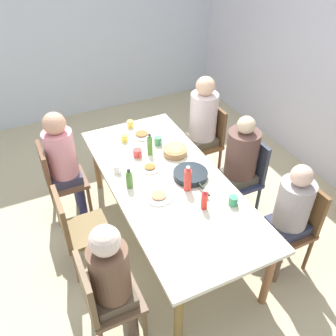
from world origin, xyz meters
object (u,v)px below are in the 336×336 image
(cup_0, at_px, (158,141))
(cup_5, at_px, (130,124))
(chair_2, at_px, (245,174))
(person_5, at_px, (202,120))
(bottle_2, at_px, (204,200))
(plate_1, at_px, (159,196))
(dining_table, at_px, (168,186))
(person_1, at_px, (291,210))
(bottle_1, at_px, (188,179))
(person_3, at_px, (63,157))
(plate_0, at_px, (150,167))
(cup_3, at_px, (125,138))
(chair_1, at_px, (295,222))
(bottle_3, at_px, (129,179))
(person_4, at_px, (112,276))
(bottle_0, at_px, (150,145))
(chair_0, at_px, (77,228))
(person_2, at_px, (240,159))
(plate_2, at_px, (142,134))
(serving_pan, at_px, (191,175))
(chair_5, at_px, (208,137))
(cup_1, at_px, (117,169))
(bowl_0, at_px, (175,151))
(cup_4, at_px, (138,153))
(cup_2, at_px, (233,201))
(chair_3, at_px, (58,178))
(chair_4, at_px, (103,298))

(cup_0, xyz_separation_m, cup_5, (-0.45, -0.14, -0.00))
(chair_2, height_order, cup_0, chair_2)
(person_5, height_order, bottle_2, person_5)
(plate_1, bearing_deg, dining_table, 134.96)
(person_1, relative_size, cup_0, 9.99)
(chair_2, bearing_deg, plate_1, -80.89)
(cup_0, distance_m, bottle_1, 0.78)
(person_3, distance_m, plate_0, 0.90)
(chair_2, bearing_deg, cup_3, -128.02)
(chair_1, distance_m, bottle_3, 1.53)
(plate_1, bearing_deg, person_5, 134.00)
(cup_5, bearing_deg, person_4, -24.51)
(bottle_0, bearing_deg, chair_1, 35.29)
(person_5, bearing_deg, dining_table, -46.21)
(chair_0, distance_m, chair_2, 1.79)
(person_2, bearing_deg, cup_3, -130.58)
(plate_2, height_order, serving_pan, serving_pan)
(chair_5, relative_size, bottle_0, 3.78)
(chair_1, xyz_separation_m, plate_1, (-0.60, -1.07, 0.24))
(bottle_1, bearing_deg, cup_1, -136.30)
(person_1, bearing_deg, dining_table, -133.88)
(chair_1, height_order, bottle_1, bottle_1)
(dining_table, height_order, bowl_0, bowl_0)
(cup_4, bearing_deg, cup_1, -59.60)
(cup_0, relative_size, bottle_0, 0.49)
(plate_2, xyz_separation_m, bottle_2, (1.28, 0.05, 0.08))
(serving_pan, distance_m, cup_5, 1.10)
(plate_1, xyz_separation_m, cup_2, (0.36, 0.54, 0.03))
(chair_3, relative_size, plate_0, 4.44)
(chair_5, xyz_separation_m, plate_2, (-0.06, -0.82, 0.24))
(chair_1, xyz_separation_m, person_4, (-0.00, -1.70, 0.21))
(person_2, distance_m, bowl_0, 0.66)
(chair_4, relative_size, bottle_0, 3.78)
(person_3, xyz_separation_m, chair_4, (1.54, -0.09, -0.24))
(person_3, height_order, plate_2, person_3)
(person_1, relative_size, cup_4, 9.45)
(cup_0, height_order, bottle_2, bottle_2)
(cup_1, height_order, cup_2, cup_2)
(person_1, bearing_deg, cup_1, -132.91)
(chair_1, relative_size, cup_0, 7.71)
(chair_4, height_order, chair_5, same)
(cup_0, xyz_separation_m, cup_2, (1.12, 0.20, -0.00))
(chair_2, bearing_deg, person_5, -173.44)
(chair_0, xyz_separation_m, bottle_1, (0.18, 1.00, 0.34))
(person_1, bearing_deg, person_5, 179.90)
(cup_4, bearing_deg, chair_1, 38.69)
(chair_0, bearing_deg, bottle_0, 116.98)
(cup_0, bearing_deg, person_2, 47.36)
(chair_4, xyz_separation_m, cup_0, (-1.36, 1.06, 0.26))
(plate_2, bearing_deg, serving_pan, 9.25)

